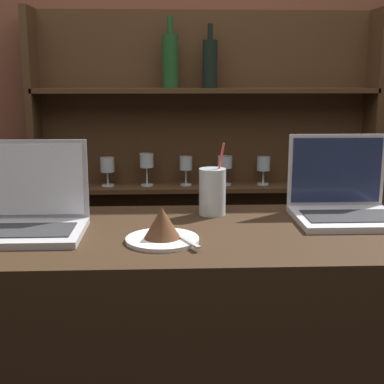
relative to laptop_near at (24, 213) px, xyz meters
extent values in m
cube|color=brown|center=(0.40, 1.09, 0.27)|extent=(7.00, 0.06, 2.70)
cube|color=#472D19|center=(-0.20, 0.97, -0.22)|extent=(0.03, 0.18, 1.71)
cube|color=#472D19|center=(1.29, 0.97, -0.22)|extent=(0.03, 0.18, 1.71)
cube|color=#472D19|center=(0.55, 1.05, -0.22)|extent=(1.51, 0.02, 1.71)
cube|color=#472D19|center=(0.55, 0.97, -0.57)|extent=(1.47, 0.18, 0.02)
cube|color=#472D19|center=(0.55, 0.97, -0.14)|extent=(1.47, 0.18, 0.02)
cube|color=#472D19|center=(0.55, 0.97, 0.29)|extent=(1.47, 0.18, 0.02)
cylinder|color=silver|center=(-0.06, 0.97, -0.12)|extent=(0.06, 0.06, 0.01)
cylinder|color=silver|center=(-0.06, 0.97, -0.09)|extent=(0.01, 0.01, 0.07)
cylinder|color=silver|center=(-0.06, 0.97, -0.02)|extent=(0.07, 0.07, 0.06)
cylinder|color=silver|center=(0.11, 0.97, -0.12)|extent=(0.06, 0.06, 0.01)
cylinder|color=silver|center=(0.11, 0.97, -0.09)|extent=(0.01, 0.01, 0.06)
cylinder|color=silver|center=(0.11, 0.97, -0.03)|extent=(0.06, 0.06, 0.06)
cylinder|color=silver|center=(0.28, 0.97, -0.12)|extent=(0.06, 0.06, 0.01)
cylinder|color=silver|center=(0.28, 0.97, -0.08)|extent=(0.01, 0.01, 0.08)
cylinder|color=silver|center=(0.28, 0.97, -0.01)|extent=(0.06, 0.06, 0.06)
cylinder|color=silver|center=(0.46, 0.97, -0.12)|extent=(0.05, 0.05, 0.01)
cylinder|color=silver|center=(0.46, 0.97, -0.09)|extent=(0.01, 0.01, 0.06)
cylinder|color=silver|center=(0.46, 0.97, -0.03)|extent=(0.06, 0.06, 0.06)
cylinder|color=silver|center=(0.63, 0.97, -0.12)|extent=(0.06, 0.06, 0.01)
cylinder|color=silver|center=(0.63, 0.97, -0.08)|extent=(0.01, 0.01, 0.07)
cylinder|color=silver|center=(0.63, 0.97, -0.02)|extent=(0.07, 0.07, 0.05)
cylinder|color=silver|center=(0.81, 0.97, -0.12)|extent=(0.05, 0.05, 0.01)
cylinder|color=silver|center=(0.81, 0.97, -0.09)|extent=(0.01, 0.01, 0.06)
cylinder|color=silver|center=(0.81, 0.97, -0.03)|extent=(0.06, 0.06, 0.06)
cylinder|color=silver|center=(0.98, 0.97, -0.12)|extent=(0.05, 0.05, 0.01)
cylinder|color=silver|center=(0.98, 0.97, -0.09)|extent=(0.01, 0.01, 0.06)
cylinder|color=silver|center=(0.98, 0.97, -0.03)|extent=(0.06, 0.06, 0.06)
cylinder|color=silver|center=(1.16, 0.97, -0.12)|extent=(0.06, 0.06, 0.01)
cylinder|color=silver|center=(1.16, 0.97, -0.09)|extent=(0.01, 0.01, 0.06)
cylinder|color=silver|center=(1.16, 0.97, -0.03)|extent=(0.07, 0.07, 0.06)
cylinder|color=#1E4C23|center=(0.39, 0.97, 0.41)|extent=(0.07, 0.07, 0.22)
cylinder|color=#1E4C23|center=(0.39, 0.97, 0.56)|extent=(0.02, 0.02, 0.07)
cylinder|color=black|center=(0.56, 0.97, 0.40)|extent=(0.06, 0.06, 0.20)
cylinder|color=black|center=(0.56, 0.97, 0.54)|extent=(0.02, 0.02, 0.07)
cube|color=#ADADB2|center=(0.00, -0.04, -0.04)|extent=(0.32, 0.24, 0.02)
cube|color=#28282B|center=(0.00, -0.05, -0.03)|extent=(0.27, 0.13, 0.00)
cube|color=#ADADB2|center=(0.00, 0.08, 0.08)|extent=(0.32, 0.00, 0.22)
cube|color=white|center=(0.00, 0.07, 0.08)|extent=(0.29, 0.01, 0.20)
cube|color=silver|center=(0.89, 0.06, -0.04)|extent=(0.29, 0.25, 0.02)
cube|color=#28282B|center=(0.89, 0.05, -0.03)|extent=(0.25, 0.14, 0.00)
cube|color=silver|center=(0.89, 0.19, 0.08)|extent=(0.29, 0.00, 0.22)
cube|color=#1E2847|center=(0.89, 0.18, 0.08)|extent=(0.27, 0.01, 0.20)
cylinder|color=white|center=(0.36, -0.10, -0.05)|extent=(0.18, 0.18, 0.01)
cone|color=#51301C|center=(0.36, -0.10, 0.00)|extent=(0.09, 0.09, 0.08)
cube|color=#B7B7BC|center=(0.41, -0.12, -0.04)|extent=(0.08, 0.16, 0.00)
cylinder|color=silver|center=(0.51, 0.16, 0.02)|extent=(0.08, 0.08, 0.14)
cylinder|color=#E04C47|center=(0.52, 0.16, 0.06)|extent=(0.04, 0.01, 0.21)
camera|label=1|loc=(0.38, -1.38, 0.35)|focal=50.00mm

